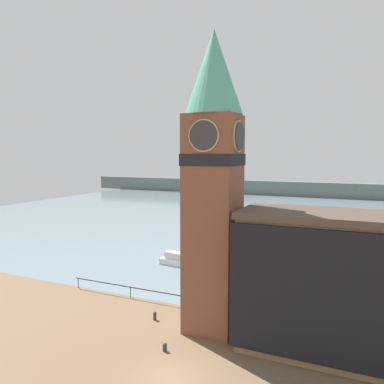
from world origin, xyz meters
TOP-DOWN VIEW (x-y plane):
  - ground_plane at (0.00, 0.00)m, footprint 160.00×160.00m
  - water at (0.00, 70.71)m, footprint 160.00×120.00m
  - far_shoreline at (0.00, 110.71)m, footprint 180.00×3.00m
  - pier_railing at (-9.91, 10.46)m, footprint 13.88×0.08m
  - clock_tower at (0.01, 7.53)m, footprint 4.53×4.53m
  - pier_building at (9.65, 7.40)m, footprint 14.30×6.20m
  - boat_near at (-9.72, 22.04)m, footprint 7.02×2.49m
  - mooring_bollard_near at (-1.89, 2.79)m, footprint 0.32×0.32m
  - mooring_bollard_far at (-5.14, 7.00)m, footprint 0.29×0.29m

SIDE VIEW (x-z plane):
  - water at x=0.00m, z-range 0.00..0.00m
  - ground_plane at x=0.00m, z-range 0.00..0.00m
  - mooring_bollard_near at x=-1.89m, z-range 0.02..0.64m
  - mooring_bollard_far at x=-5.14m, z-range 0.03..0.77m
  - boat_near at x=-9.72m, z-range -0.23..1.45m
  - pier_railing at x=-9.91m, z-range 0.43..1.52m
  - far_shoreline at x=0.00m, z-range 0.00..5.00m
  - pier_building at x=9.65m, z-range 0.02..10.27m
  - clock_tower at x=0.01m, z-range 0.76..24.60m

